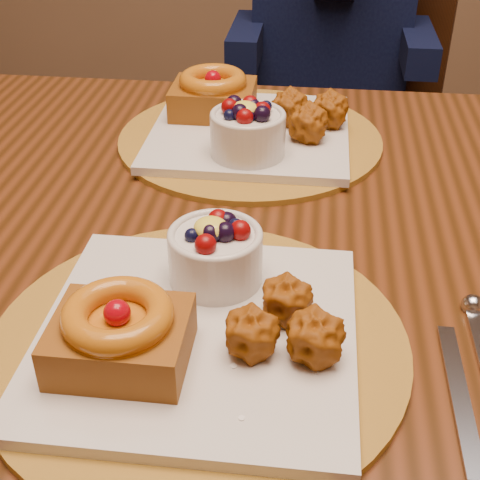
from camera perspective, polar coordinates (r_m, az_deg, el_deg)
name	(u,v)px	position (r m, az deg, el deg)	size (l,w,h in m)	color
dining_table	(231,272)	(0.83, -0.80, -2.78)	(1.60, 0.90, 0.76)	#331B09
place_setting_near	(195,319)	(0.60, -3.84, -6.77)	(0.38, 0.38, 0.09)	brown
place_setting_far	(247,124)	(0.97, 0.61, 9.88)	(0.38, 0.38, 0.09)	brown
cutlery_near	(474,380)	(0.61, 19.35, -11.17)	(0.06, 0.17, 0.00)	#B2B2B7
chair_far	(352,118)	(1.82, 9.56, 10.23)	(0.51, 0.51, 0.84)	black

